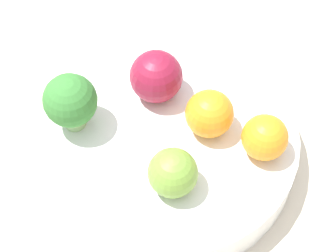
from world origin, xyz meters
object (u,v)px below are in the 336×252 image
Objects in this scene: apple_red at (156,76)px; orange_front at (265,137)px; bowl at (168,144)px; orange_back at (209,114)px; broccoli at (71,99)px; apple_green at (173,173)px.

orange_front is (-0.06, -0.11, -0.00)m from apple_red.
bowl is 5.49× the size of orange_back.
apple_green is (-0.06, -0.11, -0.01)m from broccoli.
apple_red is 0.11m from apple_green.
apple_red reaches higher than apple_green.
orange_back reaches higher than orange_front.
broccoli reaches higher than bowl.
bowl is 0.11m from broccoli.
broccoli reaches higher than apple_red.
broccoli is 1.18× the size of apple_red.
orange_back is at bearing -22.21° from apple_green.
orange_back reaches higher than bowl.
orange_back is (0.02, 0.05, 0.00)m from orange_front.
bowl is 0.11m from orange_front.
apple_red is 1.17× the size of apple_green.
orange_front is at bearing -59.50° from apple_green.
broccoli reaches higher than orange_front.
broccoli is (0.00, 0.10, 0.06)m from bowl.
broccoli is 1.38× the size of apple_green.
apple_green is at bearing -169.52° from bowl.
broccoli is at bearing 59.12° from apple_green.
bowl is 0.06m from orange_back.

